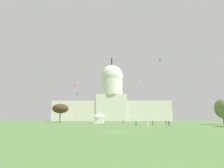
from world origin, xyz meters
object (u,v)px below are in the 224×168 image
Objects in this scene: kite_turquoise_low at (77,94)px; kite_pink_low at (124,89)px; person_teal_back_center at (123,122)px; kite_yellow_mid at (140,81)px; kite_cyan_high at (116,76)px; kite_red_high at (86,60)px; person_purple_near_tree_west at (169,124)px; kite_magenta_mid at (75,85)px; person_denim_aisle_center at (168,123)px; kite_black_low at (49,96)px; person_maroon_near_tree_east at (166,123)px; capitol_building at (112,101)px; person_white_lawn_far_right at (147,125)px; tree_east_near at (223,108)px; person_teal_near_tent at (136,123)px; event_tent at (99,118)px; person_olive_front_right at (153,123)px; tree_west_near at (60,109)px; kite_blue_high at (160,60)px.

kite_pink_low reaches higher than kite_turquoise_low.
kite_yellow_mid reaches higher than person_teal_back_center.
kite_cyan_high reaches higher than person_teal_back_center.
kite_cyan_high is 0.93× the size of kite_pink_low.
kite_cyan_high is at bearing 96.04° from kite_red_high.
kite_magenta_mid reaches higher than person_purple_near_tree_west.
person_denim_aisle_center is 0.93× the size of kite_black_low.
kite_cyan_high is (-21.79, 90.30, 40.83)m from person_maroon_near_tree_east.
capitol_building is 67.39× the size of kite_red_high.
person_white_lawn_far_right is at bearing 58.93° from person_teal_back_center.
person_purple_near_tree_west is at bearing -61.34° from kite_magenta_mid.
tree_east_near is 6.15× the size of person_teal_near_tent.
person_teal_back_center is 1.05× the size of person_white_lawn_far_right.
kite_pink_low is (12.59, -3.54, 14.35)m from event_tent.
kite_black_low reaches higher than event_tent.
kite_red_high is at bearing 172.06° from person_denim_aisle_center.
kite_cyan_high is at bearing 156.81° from person_purple_near_tree_west.
capitol_building reaches higher than person_olive_front_right.
person_white_lawn_far_right is (16.63, -46.05, -1.77)m from event_tent.
kite_turquoise_low is (-36.32, 34.96, 13.95)m from person_purple_near_tree_west.
event_tent is at bearing -58.06° from person_teal_near_tent.
kite_blue_high is at bearing -10.33° from tree_west_near.
person_teal_back_center is 0.99× the size of person_olive_front_right.
kite_black_low is (-68.41, -8.36, 4.39)m from tree_east_near.
kite_black_low is at bearing -173.03° from tree_east_near.
event_tent is 33.03m from person_olive_front_right.
kite_turquoise_low is 69.73m from kite_red_high.
person_teal_back_center is 28.49m from kite_turquoise_low.
person_olive_front_right is 0.91× the size of kite_red_high.
tree_west_near is 70.38m from person_denim_aisle_center.
person_purple_near_tree_west is at bearing -10.62° from kite_red_high.
kite_pink_low is (29.13, 23.76, 6.09)m from kite_black_low.
tree_west_near is 49.93m from kite_pink_low.
person_white_lawn_far_right is at bearing -142.44° from tree_east_near.
person_teal_back_center is at bearing -12.35° from kite_red_high.
capitol_building is 73.24m from kite_red_high.
person_maroon_near_tree_east is at bearing -20.04° from event_tent.
tree_west_near is 9.50× the size of person_denim_aisle_center.
kite_turquoise_low is (-42.02, 12.47, 14.01)m from person_denim_aisle_center.
capitol_building is 130.94× the size of kite_yellow_mid.
person_denim_aisle_center reaches higher than person_maroon_near_tree_east.
kite_cyan_high reaches higher than kite_yellow_mid.
kite_pink_low is at bearing -86.12° from capitol_building.
person_denim_aisle_center is 99.52m from kite_red_high.
person_teal_near_tent is 1.03× the size of kite_black_low.
event_tent is 4.06× the size of person_maroon_near_tree_east.
kite_blue_high reaches higher than person_olive_front_right.
person_white_lawn_far_right is at bearing -59.71° from kite_pink_low.
kite_turquoise_low is at bearing -118.23° from person_maroon_near_tree_east.
capitol_building reaches higher than person_teal_near_tent.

